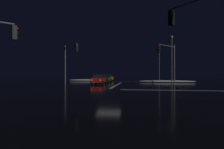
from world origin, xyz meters
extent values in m
cube|color=black|center=(0.00, 0.00, -0.05)|extent=(120.00, 120.00, 0.10)
cube|color=white|center=(0.00, 8.11, 0.00)|extent=(0.35, 13.88, 0.01)
cube|color=yellow|center=(0.00, 19.71, 0.00)|extent=(22.00, 0.15, 0.01)
cube|color=white|center=(8.21, 0.00, 0.00)|extent=(13.88, 0.40, 0.01)
ellipsoid|color=white|center=(-8.91, 21.67, 0.23)|extent=(8.86, 1.50, 0.45)
ellipsoid|color=white|center=(8.91, 17.01, 0.22)|extent=(11.03, 1.50, 0.44)
cube|color=maroon|center=(-3.20, 9.76, 0.67)|extent=(1.80, 4.20, 0.70)
cube|color=black|center=(-3.20, 9.96, 1.29)|extent=(1.60, 2.00, 0.55)
cylinder|color=black|center=(-2.30, 8.21, 0.32)|extent=(0.22, 0.64, 0.64)
cylinder|color=black|center=(-4.10, 8.21, 0.32)|extent=(0.22, 0.64, 0.64)
cylinder|color=black|center=(-2.30, 11.31, 0.32)|extent=(0.22, 0.64, 0.64)
cylinder|color=black|center=(-4.10, 11.31, 0.32)|extent=(0.22, 0.64, 0.64)
sphere|color=#F9EFC6|center=(-2.55, 7.64, 0.72)|extent=(0.22, 0.22, 0.22)
sphere|color=#F9EFC6|center=(-3.85, 7.64, 0.72)|extent=(0.22, 0.22, 0.22)
cube|color=#14512D|center=(-3.22, 15.29, 0.67)|extent=(1.80, 4.20, 0.70)
cube|color=black|center=(-3.22, 15.49, 1.29)|extent=(1.60, 2.00, 0.55)
cylinder|color=black|center=(-2.32, 13.74, 0.32)|extent=(0.22, 0.64, 0.64)
cylinder|color=black|center=(-4.12, 13.74, 0.32)|extent=(0.22, 0.64, 0.64)
cylinder|color=black|center=(-2.32, 16.84, 0.32)|extent=(0.22, 0.64, 0.64)
cylinder|color=black|center=(-4.12, 16.84, 0.32)|extent=(0.22, 0.64, 0.64)
sphere|color=#F9EFC6|center=(-2.57, 13.17, 0.72)|extent=(0.22, 0.22, 0.22)
sphere|color=#F9EFC6|center=(-3.87, 13.17, 0.72)|extent=(0.22, 0.22, 0.22)
cube|color=#C66014|center=(-3.35, 20.90, 0.67)|extent=(1.80, 4.20, 0.70)
cube|color=black|center=(-3.35, 21.10, 1.29)|extent=(1.60, 2.00, 0.55)
cylinder|color=black|center=(-2.45, 19.35, 0.32)|extent=(0.22, 0.64, 0.64)
cylinder|color=black|center=(-4.25, 19.35, 0.32)|extent=(0.22, 0.64, 0.64)
cylinder|color=black|center=(-2.45, 22.45, 0.32)|extent=(0.22, 0.64, 0.64)
cylinder|color=black|center=(-4.25, 22.45, 0.32)|extent=(0.22, 0.64, 0.64)
sphere|color=#F9EFC6|center=(-2.70, 18.78, 0.72)|extent=(0.22, 0.22, 0.22)
sphere|color=#F9EFC6|center=(-4.00, 18.78, 0.72)|extent=(0.22, 0.22, 0.22)
cube|color=black|center=(5.30, -5.30, 5.54)|extent=(0.46, 0.46, 1.05)
sphere|color=red|center=(5.19, -5.19, 5.89)|extent=(0.22, 0.22, 0.22)
sphere|color=black|center=(5.19, -5.19, 5.54)|extent=(0.22, 0.22, 0.22)
sphere|color=black|center=(5.19, -5.19, 5.20)|extent=(0.22, 0.22, 0.22)
cylinder|color=#4C4C51|center=(-8.51, 8.51, 3.14)|extent=(0.18, 0.18, 6.29)
cylinder|color=#4C4C51|center=(-7.01, 7.01, 5.99)|extent=(3.09, 3.09, 0.12)
cube|color=black|center=(-5.51, 5.51, 5.36)|extent=(0.46, 0.46, 1.05)
sphere|color=red|center=(-5.39, 5.39, 5.71)|extent=(0.22, 0.22, 0.22)
sphere|color=black|center=(-5.39, 5.39, 5.36)|extent=(0.22, 0.22, 0.22)
sphere|color=black|center=(-5.39, 5.39, 5.02)|extent=(0.22, 0.22, 0.22)
cylinder|color=#4C4C51|center=(8.51, 8.51, 2.98)|extent=(0.18, 0.18, 5.97)
cylinder|color=#4C4C51|center=(7.22, 7.22, 5.67)|extent=(2.67, 2.67, 0.12)
cube|color=black|center=(5.92, 5.92, 5.04)|extent=(0.46, 0.46, 1.05)
sphere|color=red|center=(5.81, 5.81, 5.39)|extent=(0.22, 0.22, 0.22)
sphere|color=black|center=(5.81, 5.81, 5.04)|extent=(0.22, 0.22, 0.22)
sphere|color=black|center=(5.81, 5.81, 4.70)|extent=(0.22, 0.22, 0.22)
cube|color=black|center=(-6.12, -6.12, 4.69)|extent=(0.46, 0.46, 1.05)
sphere|color=red|center=(-6.01, -6.01, 5.04)|extent=(0.22, 0.22, 0.22)
sphere|color=black|center=(-6.01, -6.01, 4.69)|extent=(0.22, 0.22, 0.22)
sphere|color=black|center=(-6.01, -6.01, 4.35)|extent=(0.22, 0.22, 0.22)
cylinder|color=#424247|center=(9.21, 13.71, 4.05)|extent=(0.20, 0.20, 8.10)
sphere|color=#F9AD47|center=(9.21, 13.71, 8.28)|extent=(0.44, 0.44, 0.44)
cylinder|color=#424247|center=(9.21, 29.71, 4.23)|extent=(0.20, 0.20, 8.46)
sphere|color=#F9AD47|center=(9.21, 29.71, 8.64)|extent=(0.44, 0.44, 0.44)
camera|label=1|loc=(2.82, -17.53, 1.58)|focal=27.03mm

